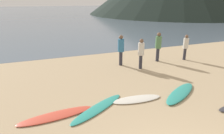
% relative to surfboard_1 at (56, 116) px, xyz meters
% --- Properties ---
extents(ground_plane, '(120.00, 120.00, 0.20)m').
position_rel_surfboard_1_xyz_m(ground_plane, '(2.11, 6.04, -0.13)').
color(ground_plane, tan).
rests_on(ground_plane, ground).
extents(ocean_water, '(140.00, 100.00, 0.01)m').
position_rel_surfboard_1_xyz_m(ocean_water, '(2.11, 56.99, -0.03)').
color(ocean_water, slate).
rests_on(ocean_water, ground).
extents(surfboard_1, '(2.49, 0.81, 0.06)m').
position_rel_surfboard_1_xyz_m(surfboard_1, '(0.00, 0.00, 0.00)').
color(surfboard_1, '#D84C38').
rests_on(surfboard_1, ground).
extents(surfboard_2, '(2.44, 1.78, 0.06)m').
position_rel_surfboard_1_xyz_m(surfboard_2, '(1.41, -0.05, -0.00)').
color(surfboard_2, teal).
rests_on(surfboard_2, ground).
extents(surfboard_3, '(1.97, 0.74, 0.06)m').
position_rel_surfboard_1_xyz_m(surfboard_3, '(2.99, 0.04, 0.00)').
color(surfboard_3, silver).
rests_on(surfboard_3, ground).
extents(surfboard_4, '(2.39, 1.77, 0.10)m').
position_rel_surfboard_1_xyz_m(surfboard_4, '(4.85, -0.17, 0.02)').
color(surfboard_4, teal).
rests_on(surfboard_4, ground).
extents(person_0, '(0.33, 0.33, 1.65)m').
position_rel_surfboard_1_xyz_m(person_0, '(4.90, 3.19, 0.94)').
color(person_0, '#2D2D38').
rests_on(person_0, ground).
extents(person_1, '(0.32, 0.32, 1.58)m').
position_rel_surfboard_1_xyz_m(person_1, '(8.30, 3.67, 0.90)').
color(person_1, '#2D2D38').
rests_on(person_1, ground).
extents(person_2, '(0.35, 0.35, 1.74)m').
position_rel_surfboard_1_xyz_m(person_2, '(4.14, 4.14, 1.00)').
color(person_2, '#2D2D38').
rests_on(person_2, ground).
extents(person_3, '(0.36, 0.36, 1.76)m').
position_rel_surfboard_1_xyz_m(person_3, '(6.55, 4.04, 1.01)').
color(person_3, '#2D2D38').
rests_on(person_3, ground).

